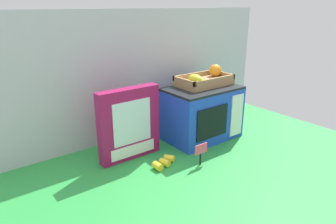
{
  "coord_description": "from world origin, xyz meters",
  "views": [
    {
      "loc": [
        -0.89,
        -1.12,
        0.68
      ],
      "look_at": [
        -0.03,
        0.01,
        0.18
      ],
      "focal_mm": 32.95,
      "sensor_mm": 36.0,
      "label": 1
    }
  ],
  "objects_px": {
    "price_sign": "(201,151)",
    "loose_toy_banana": "(164,162)",
    "food_groups_crate": "(205,80)",
    "toy_microwave": "(202,113)",
    "cookie_set_box": "(129,124)"
  },
  "relations": [
    {
      "from": "toy_microwave",
      "to": "cookie_set_box",
      "type": "bearing_deg",
      "value": 176.13
    },
    {
      "from": "food_groups_crate",
      "to": "price_sign",
      "type": "relative_size",
      "value": 2.88
    },
    {
      "from": "food_groups_crate",
      "to": "loose_toy_banana",
      "type": "xyz_separation_m",
      "value": [
        -0.39,
        -0.16,
        -0.29
      ]
    },
    {
      "from": "price_sign",
      "to": "loose_toy_banana",
      "type": "xyz_separation_m",
      "value": [
        -0.14,
        0.09,
        -0.05
      ]
    },
    {
      "from": "toy_microwave",
      "to": "loose_toy_banana",
      "type": "relative_size",
      "value": 3.06
    },
    {
      "from": "toy_microwave",
      "to": "price_sign",
      "type": "distance_m",
      "value": 0.32
    },
    {
      "from": "cookie_set_box",
      "to": "price_sign",
      "type": "xyz_separation_m",
      "value": [
        0.21,
        -0.25,
        -0.1
      ]
    },
    {
      "from": "price_sign",
      "to": "loose_toy_banana",
      "type": "relative_size",
      "value": 0.79
    },
    {
      "from": "cookie_set_box",
      "to": "loose_toy_banana",
      "type": "distance_m",
      "value": 0.23
    },
    {
      "from": "toy_microwave",
      "to": "cookie_set_box",
      "type": "distance_m",
      "value": 0.42
    },
    {
      "from": "toy_microwave",
      "to": "loose_toy_banana",
      "type": "height_order",
      "value": "toy_microwave"
    },
    {
      "from": "food_groups_crate",
      "to": "price_sign",
      "type": "xyz_separation_m",
      "value": [
        -0.25,
        -0.25,
        -0.24
      ]
    },
    {
      "from": "food_groups_crate",
      "to": "loose_toy_banana",
      "type": "bearing_deg",
      "value": -157.56
    },
    {
      "from": "food_groups_crate",
      "to": "price_sign",
      "type": "distance_m",
      "value": 0.43
    },
    {
      "from": "price_sign",
      "to": "loose_toy_banana",
      "type": "distance_m",
      "value": 0.17
    }
  ]
}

